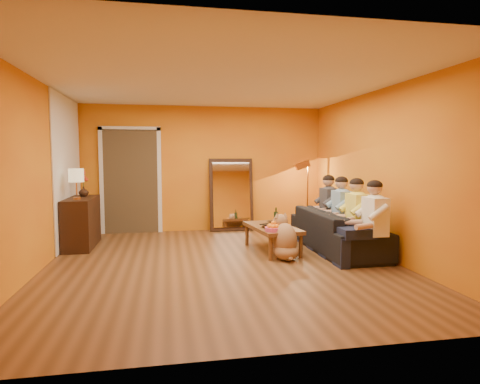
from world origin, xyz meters
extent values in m
cube|color=brown|center=(0.00, 0.00, 0.00)|extent=(5.00, 5.50, 0.00)
cube|color=white|center=(0.00, 0.00, 2.60)|extent=(5.00, 5.50, 0.00)
cube|color=orange|center=(0.00, 2.75, 1.30)|extent=(5.00, 0.00, 2.60)
cube|color=orange|center=(-2.50, 0.00, 1.30)|extent=(0.00, 5.50, 2.60)
cube|color=orange|center=(2.50, 0.00, 1.30)|extent=(0.00, 5.50, 2.60)
cube|color=white|center=(-2.48, 1.75, 1.30)|extent=(0.02, 1.90, 2.58)
cube|color=#3F2D19|center=(-1.50, 2.83, 1.05)|extent=(1.06, 0.30, 2.10)
cube|color=white|center=(-2.07, 2.71, 1.05)|extent=(0.08, 0.06, 2.20)
cube|color=white|center=(-0.93, 2.71, 1.05)|extent=(0.08, 0.06, 2.20)
cube|color=white|center=(-1.50, 2.71, 2.12)|extent=(1.22, 0.06, 0.08)
cube|color=black|center=(0.55, 2.63, 0.76)|extent=(0.92, 0.27, 1.51)
cube|color=white|center=(0.55, 2.59, 0.76)|extent=(0.78, 0.21, 1.35)
cube|color=black|center=(-2.24, 1.55, 0.42)|extent=(0.44, 1.18, 0.85)
imported|color=black|center=(2.00, 0.54, 0.33)|extent=(2.26, 0.88, 0.66)
cylinder|color=black|center=(0.96, 0.58, 0.58)|extent=(0.07, 0.07, 0.31)
imported|color=#B27F3F|center=(1.03, 0.75, 0.46)|extent=(0.10, 0.10, 0.09)
imported|color=black|center=(1.09, 0.98, 0.43)|extent=(0.36, 0.29, 0.02)
imported|color=black|center=(0.73, 0.43, 0.43)|extent=(0.20, 0.24, 0.02)
imported|color=red|center=(0.74, 0.44, 0.45)|extent=(0.24, 0.29, 0.02)
imported|color=black|center=(0.73, 0.42, 0.47)|extent=(0.26, 0.28, 0.02)
imported|color=black|center=(-2.24, 1.80, 0.94)|extent=(0.17, 0.17, 0.18)
camera|label=1|loc=(-0.77, -5.67, 1.55)|focal=30.00mm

